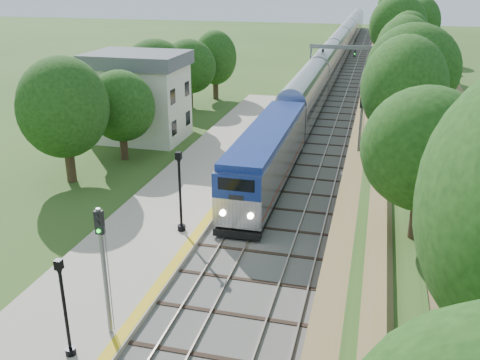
% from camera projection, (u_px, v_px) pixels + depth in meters
% --- Properties ---
extents(trackbed, '(9.50, 170.00, 0.28)m').
position_uv_depth(trackbed, '(339.00, 86.00, 73.84)').
color(trackbed, '#4C4944').
rests_on(trackbed, ground).
extents(platform, '(6.40, 68.00, 0.38)m').
position_uv_depth(platform, '(177.00, 204.00, 35.74)').
color(platform, '#AEA18C').
rests_on(platform, ground).
extents(yellow_stripe, '(0.55, 68.00, 0.01)m').
position_uv_depth(yellow_stripe, '(217.00, 205.00, 35.01)').
color(yellow_stripe, gold).
rests_on(yellow_stripe, platform).
extents(embankment, '(10.64, 170.00, 11.70)m').
position_uv_depth(embankment, '(403.00, 75.00, 71.21)').
color(embankment, brown).
rests_on(embankment, ground).
extents(station_building, '(8.60, 6.60, 8.00)m').
position_uv_depth(station_building, '(139.00, 96.00, 49.03)').
color(station_building, silver).
rests_on(station_building, ground).
extents(signal_gantry, '(8.40, 0.38, 6.20)m').
position_uv_depth(signal_gantry, '(342.00, 56.00, 67.49)').
color(signal_gantry, slate).
rests_on(signal_gantry, ground).
extents(trees_behind_platform, '(7.82, 53.32, 7.21)m').
position_uv_depth(trees_behind_platform, '(121.00, 118.00, 39.78)').
color(trees_behind_platform, '#332316').
rests_on(trees_behind_platform, ground).
extents(train, '(2.91, 136.67, 4.28)m').
position_uv_depth(train, '(338.00, 51.00, 90.96)').
color(train, black).
rests_on(train, trackbed).
extents(lamppost_mid, '(0.42, 0.42, 4.28)m').
position_uv_depth(lamppost_mid, '(65.00, 314.00, 20.64)').
color(lamppost_mid, black).
rests_on(lamppost_mid, platform).
extents(lamppost_far, '(0.48, 0.48, 4.87)m').
position_uv_depth(lamppost_far, '(180.00, 196.00, 30.84)').
color(lamppost_far, black).
rests_on(lamppost_far, platform).
extents(signal_platform, '(0.34, 0.27, 5.74)m').
position_uv_depth(signal_platform, '(103.00, 259.00, 21.37)').
color(signal_platform, slate).
rests_on(signal_platform, platform).
extents(signal_farside, '(0.37, 0.29, 6.73)m').
position_uv_depth(signal_farside, '(360.00, 127.00, 38.46)').
color(signal_farside, slate).
rests_on(signal_farside, ground).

